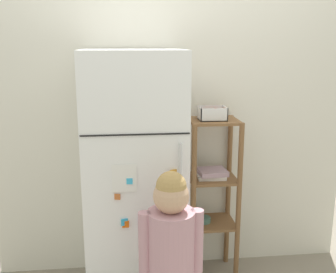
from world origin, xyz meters
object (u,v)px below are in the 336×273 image
child_standing (171,247)px  fruit_bin (213,114)px  refrigerator (135,179)px  pantry_shelf_unit (212,187)px

child_standing → fruit_bin: size_ratio=5.72×
refrigerator → pantry_shelf_unit: (0.55, 0.18, -0.14)m
child_standing → pantry_shelf_unit: size_ratio=0.90×
child_standing → refrigerator: bearing=106.2°
pantry_shelf_unit → fruit_bin: bearing=-109.6°
child_standing → fruit_bin: 1.02m
pantry_shelf_unit → fruit_bin: 0.53m
pantry_shelf_unit → fruit_bin: (-0.00, -0.01, 0.53)m
refrigerator → pantry_shelf_unit: size_ratio=1.41×
fruit_bin → refrigerator: bearing=-163.1°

